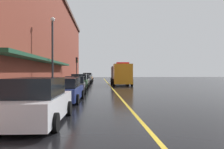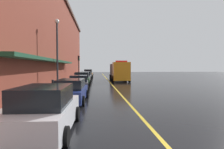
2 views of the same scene
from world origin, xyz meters
The scene contains 19 objects.
ground_plane centered at (0.00, 25.00, 0.00)m, with size 112.00×112.00×0.00m, color black.
sidewalk_left centered at (-6.20, 25.00, 0.07)m, with size 2.40×70.00×0.15m, color #9E9B93.
lane_center_stripe centered at (0.00, 25.00, 0.00)m, with size 0.16×70.00×0.01m, color gold.
brick_building_left centered at (-12.70, 23.99, 7.08)m, with size 11.77×64.00×14.15m.
parked_car_0 centered at (-4.04, 2.08, 0.82)m, with size 2.22×4.48×1.75m.
parked_car_1 centered at (-3.87, 8.12, 0.75)m, with size 2.19×4.87×1.59m.
parked_car_2 centered at (-3.87, 13.90, 0.75)m, with size 2.16×4.26×1.60m.
parked_car_3 centered at (-3.94, 19.16, 0.82)m, with size 2.14×4.13×1.77m.
parked_car_4 centered at (-3.89, 25.03, 0.78)m, with size 2.06×4.18×1.66m.
parked_car_5 centered at (-3.91, 30.76, 0.73)m, with size 2.10×4.49×1.53m.
parked_car_6 centered at (-3.87, 36.92, 0.86)m, with size 2.09×4.59×1.85m.
parked_car_7 centered at (-3.92, 42.29, 0.74)m, with size 2.12×4.62×1.56m.
utility_truck centered at (1.84, 27.16, 1.63)m, with size 3.01×8.85×3.40m.
parking_meter_0 centered at (-5.35, 38.56, 1.06)m, with size 0.14×0.18×1.33m.
parking_meter_1 centered at (-5.35, 9.07, 1.06)m, with size 0.14×0.18×1.33m.
parking_meter_2 centered at (-5.35, 4.80, 1.06)m, with size 0.14×0.18×1.33m.
parking_meter_3 centered at (-5.35, 23.21, 1.06)m, with size 0.14×0.18×1.33m.
street_lamp_left centered at (-5.95, 13.74, 4.40)m, with size 0.44×0.44×6.94m.
traffic_light_near centered at (-5.29, 29.36, 3.16)m, with size 0.38×0.36×4.30m.
Camera 1 is at (-1.69, -6.30, 1.96)m, focal length 34.08 mm.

